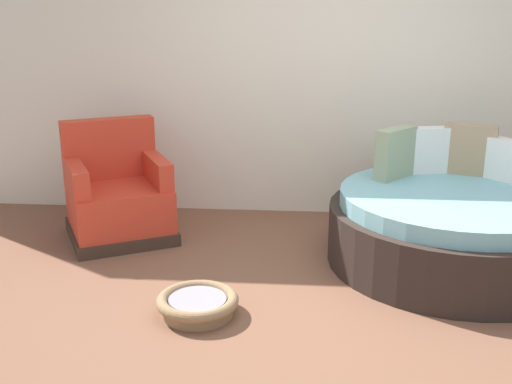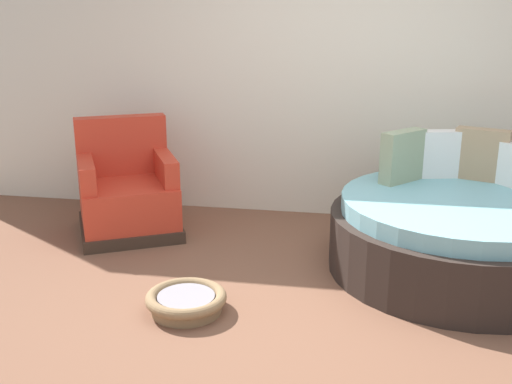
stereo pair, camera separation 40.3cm
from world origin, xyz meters
name	(u,v)px [view 1 (the left image)]	position (x,y,z in m)	size (l,w,h in m)	color
ground_plane	(322,317)	(0.00, 0.00, -0.01)	(8.00, 8.00, 0.02)	brown
back_wall	(323,38)	(0.00, 2.07, 1.57)	(8.00, 0.12, 3.15)	silver
round_daybed	(454,226)	(0.98, 0.92, 0.28)	(1.83, 1.83, 0.95)	#2D231E
red_armchair	(118,197)	(-1.66, 1.27, 0.33)	(1.08, 1.08, 0.94)	#38281E
pet_basket	(198,304)	(-0.77, -0.04, 0.07)	(0.51, 0.51, 0.13)	#8E704C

